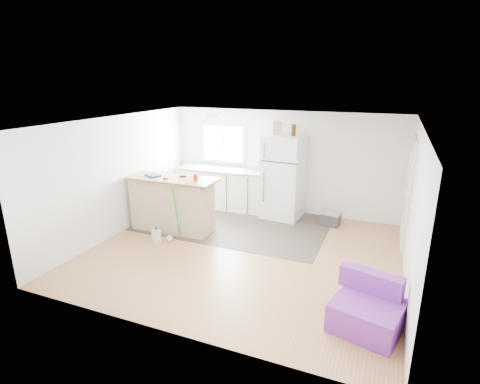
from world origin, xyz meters
name	(u,v)px	position (x,y,z in m)	size (l,w,h in m)	color
room	(244,190)	(0.00, 0.00, 1.20)	(5.51, 5.01, 2.41)	#A47145
vinyl_zone	(234,223)	(-0.73, 1.25, 0.00)	(4.05, 2.50, 0.00)	#332B26
window	(223,143)	(-1.55, 2.49, 1.55)	(1.18, 0.06, 0.98)	white
interior_door	(408,194)	(2.72, 1.55, 1.02)	(0.11, 0.92, 2.10)	white
ceiling_fixture	(212,115)	(-1.20, 1.20, 2.36)	(0.30, 0.30, 0.07)	white
kitchen_cabinets	(222,188)	(-1.44, 2.16, 0.50)	(2.25, 0.81, 1.28)	white
peninsula	(172,204)	(-1.80, 0.44, 0.58)	(1.88, 0.75, 1.15)	tan
refrigerator	(283,177)	(0.13, 2.09, 0.95)	(0.90, 0.86, 1.91)	white
cooler	(330,218)	(1.27, 1.94, 0.16)	(0.46, 0.36, 0.32)	#303033
purple_seat	(368,310)	(2.29, -1.42, 0.25)	(0.99, 0.96, 0.67)	purple
cleaner_jug	(156,236)	(-1.74, -0.26, 0.14)	(0.17, 0.14, 0.32)	silver
mop	(172,230)	(-1.51, -0.07, 0.23)	(0.23, 0.34, 1.20)	green
red_cup	(196,177)	(-1.22, 0.45, 1.21)	(0.08, 0.08, 0.12)	red
blue_tray	(153,175)	(-2.20, 0.40, 1.16)	(0.30, 0.22, 0.04)	#1225B1
tool_a	(183,176)	(-1.59, 0.57, 1.16)	(0.14, 0.05, 0.03)	black
tool_b	(166,179)	(-1.82, 0.29, 1.16)	(0.10, 0.04, 0.03)	black
cardboard_box	(278,128)	(-0.03, 2.06, 2.06)	(0.20, 0.10, 0.30)	#9E855A
bottle_left	(293,130)	(0.33, 2.01, 2.03)	(0.07, 0.07, 0.25)	#3B220A
bottle_right	(294,130)	(0.36, 2.03, 2.03)	(0.07, 0.07, 0.25)	#3B220A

